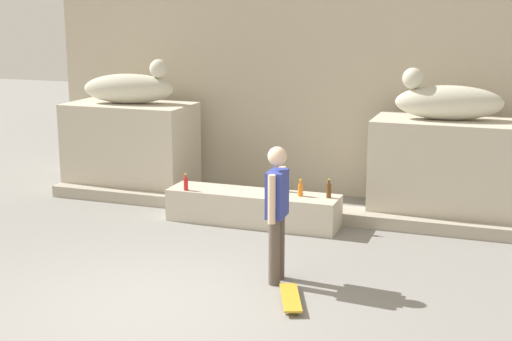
{
  "coord_description": "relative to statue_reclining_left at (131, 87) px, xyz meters",
  "views": [
    {
      "loc": [
        3.63,
        -6.78,
        3.31
      ],
      "look_at": [
        0.43,
        2.23,
        1.1
      ],
      "focal_mm": 51.12,
      "sensor_mm": 36.0,
      "label": 1
    }
  ],
  "objects": [
    {
      "name": "ground_plane",
      "position": [
        2.69,
        -4.46,
        -1.86
      ],
      "size": [
        40.0,
        40.0,
        0.0
      ],
      "primitive_type": "plane",
      "color": "gray"
    },
    {
      "name": "facade_wall",
      "position": [
        2.69,
        1.21,
        1.27
      ],
      "size": [
        9.14,
        0.6,
        6.26
      ],
      "primitive_type": "cube",
      "color": "#BDB299",
      "rests_on": "ground_plane"
    },
    {
      "name": "pedestal_left",
      "position": [
        -0.04,
        -0.01,
        -1.07
      ],
      "size": [
        2.2,
        1.18,
        1.58
      ],
      "primitive_type": "cube",
      "color": "beige",
      "rests_on": "ground_plane"
    },
    {
      "name": "pedestal_right",
      "position": [
        5.41,
        -0.01,
        -1.07
      ],
      "size": [
        2.2,
        1.18,
        1.58
      ],
      "primitive_type": "cube",
      "color": "beige",
      "rests_on": "ground_plane"
    },
    {
      "name": "statue_reclining_left",
      "position": [
        0.0,
        0.0,
        0.0
      ],
      "size": [
        1.68,
        0.88,
        0.78
      ],
      "rotation": [
        0.0,
        0.0,
        0.21
      ],
      "color": "beige",
      "rests_on": "pedestal_left"
    },
    {
      "name": "statue_reclining_right",
      "position": [
        5.38,
        -0.01,
        0.0
      ],
      "size": [
        1.67,
        0.81,
        0.78
      ],
      "rotation": [
        0.0,
        0.0,
        3.3
      ],
      "color": "beige",
      "rests_on": "pedestal_right"
    },
    {
      "name": "ledge_block",
      "position": [
        2.69,
        -1.16,
        -1.62
      ],
      "size": [
        2.65,
        0.65,
        0.49
      ],
      "primitive_type": "cube",
      "color": "beige",
      "rests_on": "ground_plane"
    },
    {
      "name": "skater",
      "position": [
        3.76,
        -3.31,
        -0.94
      ],
      "size": [
        0.23,
        0.54,
        1.67
      ],
      "rotation": [
        0.0,
        0.0,
        1.6
      ],
      "color": "brown",
      "rests_on": "ground_plane"
    },
    {
      "name": "skateboard",
      "position": [
        4.12,
        -3.89,
        -1.8
      ],
      "size": [
        0.48,
        0.82,
        0.08
      ],
      "rotation": [
        0.0,
        0.0,
        1.94
      ],
      "color": "gold",
      "rests_on": "ground_plane"
    },
    {
      "name": "bottle_red",
      "position": [
        1.68,
        -1.39,
        -1.27
      ],
      "size": [
        0.07,
        0.07,
        0.26
      ],
      "color": "red",
      "rests_on": "ledge_block"
    },
    {
      "name": "bottle_brown",
      "position": [
        3.85,
        -1.09,
        -1.25
      ],
      "size": [
        0.07,
        0.07,
        0.28
      ],
      "color": "#593314",
      "rests_on": "ledge_block"
    },
    {
      "name": "bottle_orange",
      "position": [
        3.43,
        -1.13,
        -1.27
      ],
      "size": [
        0.07,
        0.07,
        0.26
      ],
      "color": "orange",
      "rests_on": "ledge_block"
    },
    {
      "name": "bottle_green",
      "position": [
        3.15,
        -0.96,
        -1.26
      ],
      "size": [
        0.08,
        0.08,
        0.26
      ],
      "color": "#1E722D",
      "rests_on": "ledge_block"
    },
    {
      "name": "stair_step",
      "position": [
        2.69,
        -0.62,
        -1.77
      ],
      "size": [
        7.65,
        0.5,
        0.19
      ],
      "primitive_type": "cube",
      "color": "#A9A08F",
      "rests_on": "ground_plane"
    }
  ]
}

